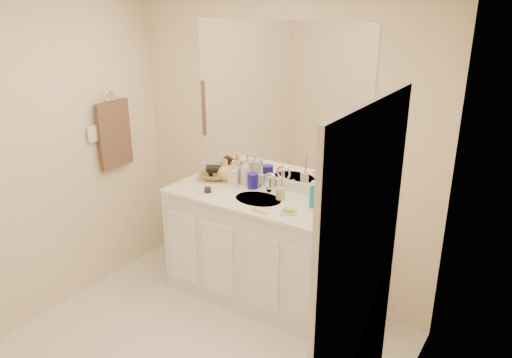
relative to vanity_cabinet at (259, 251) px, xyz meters
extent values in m
cube|color=#F7E4C1|center=(0.00, 0.28, 0.77)|extent=(2.60, 0.02, 2.40)
cube|color=#F7E4C1|center=(-1.30, -1.02, 0.77)|extent=(0.02, 2.60, 2.40)
cube|color=#F7E4C1|center=(1.30, -1.02, 0.77)|extent=(0.02, 2.60, 2.40)
cube|color=white|center=(0.00, 0.00, 0.00)|extent=(1.50, 0.55, 0.85)
cube|color=white|center=(0.00, 0.00, 0.44)|extent=(1.52, 0.57, 0.03)
cube|color=silver|center=(0.00, 0.26, 0.50)|extent=(1.52, 0.03, 0.08)
cylinder|color=silver|center=(0.00, -0.02, 0.44)|extent=(0.37, 0.37, 0.02)
cylinder|color=silver|center=(0.00, 0.16, 0.51)|extent=(0.02, 0.02, 0.11)
cube|color=white|center=(0.00, 0.27, 1.14)|extent=(1.48, 0.01, 1.20)
cylinder|color=#1C1697|center=(-0.16, 0.15, 0.52)|extent=(0.11, 0.11, 0.12)
cylinder|color=#BBB384|center=(0.14, 0.07, 0.50)|extent=(0.07, 0.07, 0.09)
cylinder|color=#FD428C|center=(0.15, 0.07, 0.60)|extent=(0.02, 0.04, 0.20)
cylinder|color=#0B8574|center=(0.42, 0.07, 0.53)|extent=(0.08, 0.08, 0.16)
cube|color=silver|center=(0.32, -0.13, 0.46)|extent=(0.14, 0.12, 0.01)
cube|color=#8CDD35|center=(0.32, -0.13, 0.48)|extent=(0.07, 0.05, 0.02)
cube|color=orange|center=(0.13, -0.22, 0.46)|extent=(0.13, 0.04, 0.01)
cylinder|color=black|center=(-0.40, -0.12, 0.47)|extent=(0.07, 0.07, 0.04)
cylinder|color=silver|center=(-0.28, 0.08, 0.53)|extent=(0.06, 0.06, 0.14)
imported|color=silver|center=(-0.25, 0.19, 0.56)|extent=(0.09, 0.09, 0.22)
imported|color=beige|center=(-0.35, 0.16, 0.55)|extent=(0.11, 0.11, 0.19)
imported|color=#E7B159|center=(-0.44, 0.18, 0.55)|extent=(0.17, 0.17, 0.18)
imported|color=olive|center=(-0.55, 0.15, 0.48)|extent=(0.31, 0.31, 0.06)
cylinder|color=black|center=(-0.53, 0.15, 0.54)|extent=(0.16, 0.12, 0.07)
torus|color=silver|center=(-1.27, -0.25, 1.12)|extent=(0.01, 0.11, 0.11)
cube|color=#38281E|center=(-1.25, -0.25, 0.82)|extent=(0.04, 0.32, 0.55)
cube|color=white|center=(-1.27, -0.45, 0.88)|extent=(0.01, 0.08, 0.13)
cube|color=white|center=(1.29, -1.32, 0.57)|extent=(0.02, 0.82, 2.00)
camera|label=1|loc=(1.86, -2.95, 1.92)|focal=35.00mm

